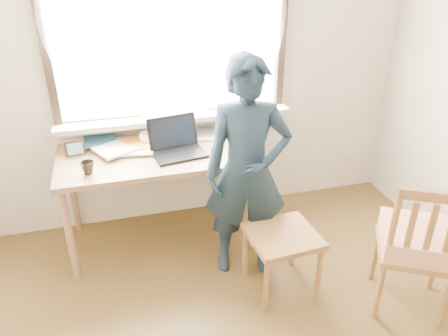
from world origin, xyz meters
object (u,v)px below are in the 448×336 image
object	(u,v)px
side_chair	(418,242)
person	(247,172)
laptop	(176,145)
mug_white	(148,139)
desk	(157,162)
work_chair	(282,242)
mug_dark	(88,168)

from	to	relation	value
side_chair	person	distance (m)	1.16
laptop	mug_white	distance (m)	0.27
desk	work_chair	size ratio (longest dim) A/B	3.05
mug_dark	person	world-z (taller)	person
desk	laptop	xyz separation A→B (m)	(0.15, -0.03, 0.14)
mug_dark	person	size ratio (longest dim) A/B	0.06
mug_white	work_chair	world-z (taller)	mug_white
mug_white	person	distance (m)	0.88
mug_white	mug_dark	bearing A→B (deg)	-141.07
mug_white	person	xyz separation A→B (m)	(0.59, -0.65, -0.03)
laptop	mug_white	xyz separation A→B (m)	(-0.19, 0.19, -0.01)
desk	side_chair	size ratio (longest dim) A/B	1.48
laptop	mug_dark	xyz separation A→B (m)	(-0.63, -0.17, -0.02)
desk	mug_white	bearing A→B (deg)	104.87
laptop	person	xyz separation A→B (m)	(0.40, -0.46, -0.04)
desk	work_chair	xyz separation A→B (m)	(0.71, -0.78, -0.31)
work_chair	person	bearing A→B (deg)	118.76
side_chair	person	xyz separation A→B (m)	(-0.90, 0.67, 0.28)
work_chair	person	distance (m)	0.53
mug_dark	work_chair	xyz separation A→B (m)	(1.20, -0.58, -0.43)
person	work_chair	bearing A→B (deg)	-48.42
mug_white	side_chair	bearing A→B (deg)	-41.45
side_chair	mug_white	bearing A→B (deg)	138.55
mug_white	side_chair	world-z (taller)	side_chair
mug_white	person	size ratio (longest dim) A/B	0.08
laptop	mug_dark	size ratio (longest dim) A/B	4.48
person	side_chair	bearing A→B (deg)	-23.89
laptop	side_chair	bearing A→B (deg)	-40.92
desk	laptop	distance (m)	0.20
laptop	side_chair	world-z (taller)	laptop
mug_white	work_chair	bearing A→B (deg)	-51.37
mug_dark	work_chair	bearing A→B (deg)	-25.98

